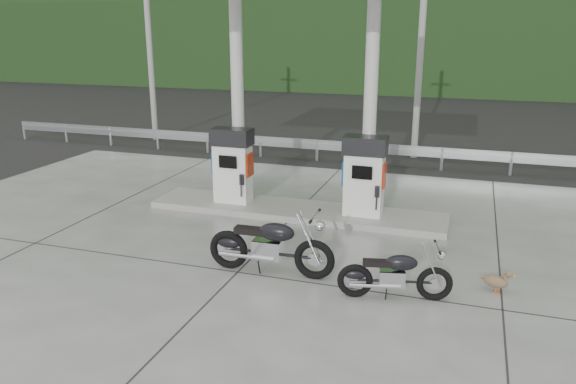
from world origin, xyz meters
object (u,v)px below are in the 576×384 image
(gas_pump_right, at_px, (364,176))
(gas_pump_left, at_px, (233,165))
(motorcycle_right, at_px, (395,275))
(duck, at_px, (495,282))
(motorcycle_left, at_px, (271,246))

(gas_pump_right, bearing_deg, gas_pump_left, 180.00)
(motorcycle_right, relative_size, duck, 3.52)
(duck, bearing_deg, motorcycle_right, -141.63)
(gas_pump_left, xyz_separation_m, duck, (5.99, -2.86, -0.87))
(gas_pump_left, relative_size, duck, 3.66)
(gas_pump_left, distance_m, duck, 6.69)
(motorcycle_right, bearing_deg, duck, 13.20)
(gas_pump_right, relative_size, motorcycle_left, 0.82)
(duck, bearing_deg, gas_pump_right, 146.70)
(gas_pump_left, xyz_separation_m, motorcycle_left, (2.18, -3.33, -0.53))
(motorcycle_right, bearing_deg, gas_pump_right, 95.81)
(gas_pump_left, bearing_deg, motorcycle_left, -56.81)
(gas_pump_right, height_order, duck, gas_pump_right)
(gas_pump_right, height_order, motorcycle_left, gas_pump_right)
(gas_pump_right, distance_m, motorcycle_left, 3.52)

